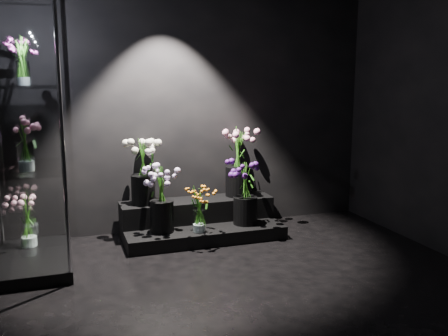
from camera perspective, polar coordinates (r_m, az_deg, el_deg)
name	(u,v)px	position (r m, az deg, el deg)	size (l,w,h in m)	color
floor	(264,300)	(3.89, 4.59, -14.85)	(4.00, 4.00, 0.00)	black
wall_back	(193,101)	(5.42, -3.57, 7.68)	(4.00, 4.00, 0.00)	black
display_riser	(200,221)	(5.31, -2.78, -6.07)	(1.63, 0.72, 0.36)	black
display_case	(25,137)	(4.54, -21.77, 3.31)	(0.63, 1.05, 2.31)	black
bouquet_orange_bells	(199,208)	(4.94, -2.88, -4.59)	(0.33, 0.33, 0.47)	white
bouquet_lilac	(161,195)	(4.95, -7.16, -3.12)	(0.33, 0.33, 0.65)	black
bouquet_purple	(245,191)	(5.18, 2.47, -2.64)	(0.33, 0.33, 0.66)	black
bouquet_cream_roses	(142,166)	(5.15, -9.30, 0.19)	(0.43, 0.43, 0.67)	black
bouquet_pink_roses	(238,158)	(5.43, 1.63, 1.15)	(0.48, 0.48, 0.76)	black
bouquet_case_pink	(25,143)	(4.34, -21.80, 2.72)	(0.36, 0.36, 0.44)	white
bouquet_case_magenta	(22,61)	(4.67, -22.07, 11.27)	(0.25, 0.25, 0.40)	white
bouquet_case_base_pink	(28,220)	(4.95, -21.53, -5.54)	(0.42, 0.42, 0.48)	white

